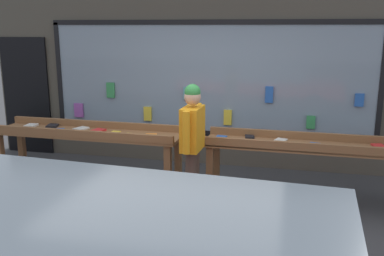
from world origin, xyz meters
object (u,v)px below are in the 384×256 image
display_table_right (312,150)px  small_dog (150,189)px  person_browsing (192,138)px  display_table_left (87,136)px

display_table_right → small_dog: size_ratio=5.10×
display_table_right → person_browsing: person_browsing is taller
display_table_left → person_browsing: (1.69, -0.48, 0.20)m
display_table_left → display_table_right: bearing=0.0°
display_table_left → display_table_right: size_ratio=1.00×
display_table_right → display_table_left: bearing=-180.0°
display_table_right → small_dog: bearing=-161.0°
display_table_left → person_browsing: person_browsing is taller
person_browsing → small_dog: size_ratio=2.90×
display_table_left → small_dog: (1.18, -0.68, -0.44)m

